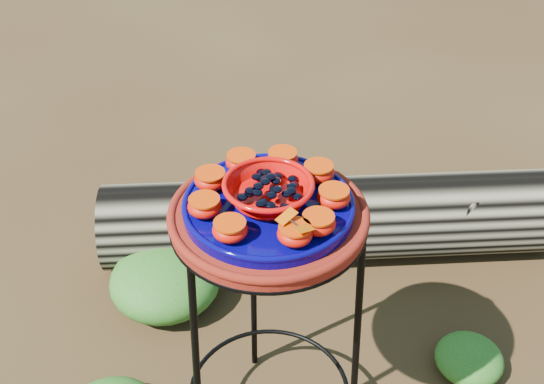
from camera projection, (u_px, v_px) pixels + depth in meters
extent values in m
cylinder|color=#690F0B|center=(268.00, 217.00, 1.38)|extent=(0.40, 0.40, 0.03)
cylinder|color=#02023D|center=(268.00, 207.00, 1.36)|extent=(0.34, 0.34, 0.02)
ellipsoid|color=#AB0B07|center=(295.00, 234.00, 1.25)|extent=(0.07, 0.07, 0.04)
ellipsoid|color=#AB0B07|center=(318.00, 223.00, 1.27)|extent=(0.07, 0.07, 0.04)
ellipsoid|color=#AB0B07|center=(334.00, 197.00, 1.34)|extent=(0.07, 0.07, 0.04)
ellipsoid|color=#AB0B07|center=(318.00, 172.00, 1.40)|extent=(0.07, 0.07, 0.04)
ellipsoid|color=#AB0B07|center=(283.00, 159.00, 1.44)|extent=(0.07, 0.07, 0.04)
ellipsoid|color=#AB0B07|center=(241.00, 162.00, 1.43)|extent=(0.07, 0.07, 0.04)
ellipsoid|color=#AB0B07|center=(210.00, 180.00, 1.38)|extent=(0.07, 0.07, 0.04)
ellipsoid|color=#AB0B07|center=(205.00, 206.00, 1.31)|extent=(0.07, 0.07, 0.04)
ellipsoid|color=#AB0B07|center=(230.00, 230.00, 1.26)|extent=(0.07, 0.07, 0.04)
ellipsoid|color=#1F5814|center=(469.00, 358.00, 1.93)|extent=(0.19, 0.19, 0.10)
ellipsoid|color=#1F5814|center=(165.00, 279.00, 2.13)|extent=(0.35, 0.35, 0.17)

